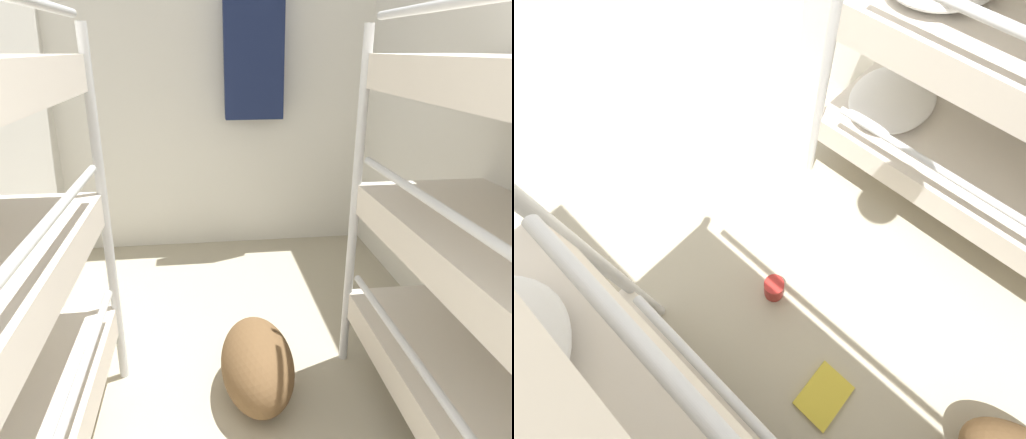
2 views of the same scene
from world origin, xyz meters
TOP-DOWN VIEW (x-y plane):
  - wall_back at (0.00, 4.07)m, footprint 2.58×0.06m
  - duffel_bag at (0.08, 2.15)m, footprint 0.34×0.62m
  - hanging_coat at (0.28, 3.92)m, footprint 0.44×0.12m

SIDE VIEW (x-z plane):
  - duffel_bag at x=0.08m, z-range 0.00..0.34m
  - wall_back at x=0.00m, z-range 0.00..2.22m
  - hanging_coat at x=0.28m, z-range 1.07..1.97m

